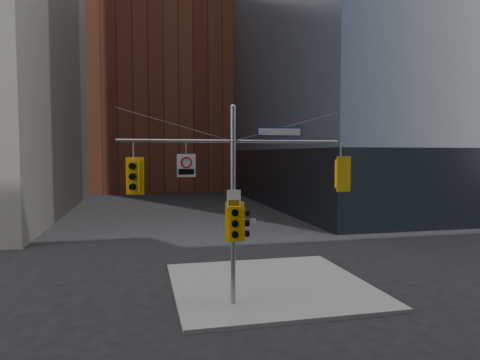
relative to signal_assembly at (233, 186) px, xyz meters
name	(u,v)px	position (x,y,z in m)	size (l,w,h in m)	color
ground	(246,329)	(0.00, -1.99, -4.42)	(160.00, 160.00, 0.00)	black
sidewalk_corner	(270,285)	(2.00, 2.01, -4.34)	(8.00, 8.00, 0.15)	gray
podium_ne	(410,175)	(28.00, 30.01, -1.42)	(36.40, 36.40, 6.00)	black
brick_midrise	(160,102)	(0.00, 56.01, 9.58)	(26.00, 20.00, 28.00)	brown
signal_assembly	(233,186)	(0.00, 0.00, 0.00)	(8.00, 0.80, 7.30)	gray
traffic_light_west_arm	(134,176)	(-3.43, 0.01, 0.38)	(0.61, 0.55, 1.29)	yellow
traffic_light_east_arm	(341,174)	(4.15, 0.00, 0.38)	(0.63, 0.57, 1.33)	yellow
traffic_light_pole_side	(242,223)	(0.33, 0.00, -1.36)	(0.47, 0.40, 1.15)	yellow
traffic_light_pole_front	(235,223)	(0.00, -0.27, -1.28)	(0.68, 0.60, 1.43)	yellow
street_sign_blade	(280,132)	(1.72, 0.00, 1.93)	(1.66, 0.16, 0.32)	navy
regulatory_sign_arm	(186,165)	(-1.66, -0.02, 0.76)	(0.64, 0.09, 0.80)	silver
regulatory_sign_pole	(234,200)	(0.00, -0.12, -0.48)	(0.50, 0.09, 0.66)	silver
street_blade_ew	(245,221)	(0.45, 0.01, -1.28)	(0.80, 0.11, 0.16)	silver
street_blade_ns	(231,230)	(0.00, 0.46, -1.67)	(0.05, 0.68, 0.14)	#145926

